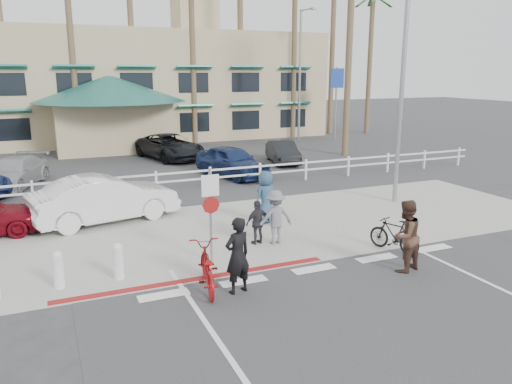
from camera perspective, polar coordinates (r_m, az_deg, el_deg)
name	(u,v)px	position (r m, az deg, el deg)	size (l,w,h in m)	color
ground	(326,278)	(12.91, 7.95, -9.69)	(140.00, 140.00, 0.00)	#333335
bike_path	(373,312)	(11.42, 13.27, -13.18)	(12.00, 16.00, 0.01)	#333335
sidewalk_plaza	(255,228)	(16.66, -0.06, -4.11)	(22.00, 7.00, 0.01)	gray
cross_street	(217,200)	(20.26, -4.53, -0.94)	(40.00, 5.00, 0.01)	#333335
parking_lot	(163,162)	(29.22, -10.58, 3.38)	(50.00, 16.00, 0.01)	#333335
curb_red	(198,279)	(12.79, -6.69, -9.83)	(7.00, 0.25, 0.02)	maroon
rail_fence	(212,178)	(22.15, -5.00, 1.63)	(29.40, 0.16, 1.00)	silver
building	(148,64)	(41.91, -12.29, 14.10)	(28.00, 16.00, 11.30)	tan
sign_post	(210,211)	(13.41, -5.23, -2.15)	(0.50, 0.10, 2.90)	gray
bollard_0	(118,261)	(13.02, -15.46, -7.62)	(0.26, 0.26, 0.95)	silver
bollard_1	(58,270)	(12.93, -21.66, -8.25)	(0.26, 0.26, 0.95)	silver
streetlight_0	(402,87)	(20.15, 16.34, 11.43)	(0.60, 2.00, 9.00)	gray
streetlight_1	(300,76)	(38.67, 5.02, 13.08)	(0.60, 2.00, 9.50)	gray
info_sign	(336,103)	(38.01, 9.11, 10.01)	(1.20, 0.16, 5.60)	navy
palm_2	(0,23)	(36.25, -27.21, 16.81)	(4.00, 4.00, 16.00)	#204F1E
palm_3	(71,40)	(35.21, -20.39, 15.93)	(4.00, 4.00, 14.00)	#204F1E
palm_4	(132,35)	(36.70, -14.04, 17.01)	(4.00, 4.00, 15.00)	#204F1E
palm_5	(193,51)	(36.58, -7.25, 15.74)	(4.00, 4.00, 13.00)	#204F1E
palm_6	(240,24)	(38.95, -1.81, 18.65)	(4.00, 4.00, 17.00)	#204F1E
palm_7	(294,45)	(39.60, 4.38, 16.36)	(4.00, 4.00, 14.00)	#204F1E
palm_8	(333,41)	(42.47, 8.74, 16.73)	(4.00, 4.00, 15.00)	#204F1E
palm_9	(370,54)	(43.26, 12.92, 15.17)	(4.00, 4.00, 13.00)	#204F1E
palm_11	(350,38)	(31.34, 10.65, 16.91)	(4.00, 4.00, 14.00)	#204F1E
bike_red	(207,268)	(12.03, -5.65, -8.60)	(0.72, 2.07, 1.09)	maroon
rider_red	(238,255)	(11.67, -2.13, -7.26)	(0.67, 0.44, 1.85)	black
bike_black	(394,235)	(14.97, 15.51, -4.78)	(0.46, 1.62, 0.97)	black
rider_black	(405,236)	(13.46, 16.68, -4.84)	(0.93, 0.72, 1.91)	#462E22
pedestrian_a	(275,217)	(14.98, 2.24, -2.90)	(1.07, 0.61, 1.65)	slate
pedestrian_child	(258,222)	(14.96, 0.21, -3.50)	(0.80, 0.33, 1.36)	#2A292E
pedestrian_b	(266,197)	(16.99, 1.14, -0.58)	(0.89, 0.58, 1.82)	navy
car_white_sedan	(105,199)	(17.92, -16.85, -0.76)	(1.72, 4.94, 1.63)	silver
lot_car_1	(14,172)	(24.91, -25.95, 2.02)	(1.86, 4.58, 1.33)	#939597
lot_car_2	(232,161)	(24.68, -2.77, 3.52)	(1.79, 4.46, 1.52)	#15254E
lot_car_3	(283,152)	(28.41, 3.07, 4.58)	(1.33, 3.82, 1.26)	black
lot_car_5	(170,147)	(30.15, -9.79, 5.13)	(2.44, 5.30, 1.47)	black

